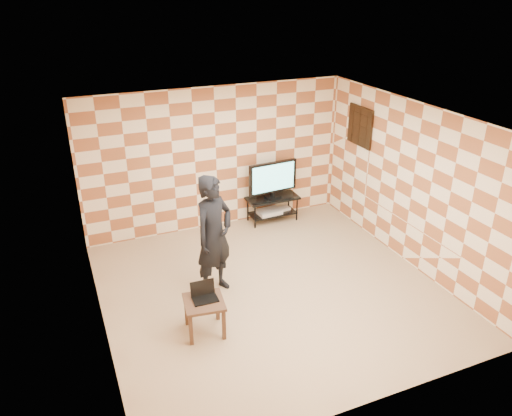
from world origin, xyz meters
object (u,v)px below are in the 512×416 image
at_px(person, 214,236).
at_px(side_table, 204,306).
at_px(tv_stand, 272,204).
at_px(tv, 273,178).

bearing_deg(person, side_table, -145.69).
xyz_separation_m(tv_stand, person, (-1.83, -1.89, 0.58)).
bearing_deg(tv_stand, tv, -94.42).
xyz_separation_m(tv, person, (-1.83, -1.89, 0.04)).
height_order(tv_stand, person, person).
bearing_deg(person, tv, 17.43).
bearing_deg(tv, person, -134.07).
relative_size(tv, person, 0.53).
bearing_deg(side_table, tv, 50.58).
bearing_deg(person, tv_stand, 17.48).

